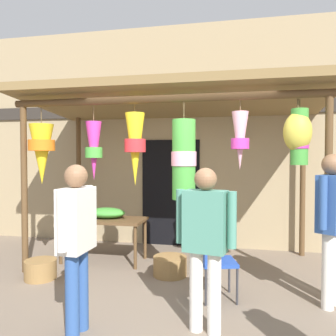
{
  "coord_description": "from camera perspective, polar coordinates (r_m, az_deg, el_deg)",
  "views": [
    {
      "loc": [
        0.82,
        -4.1,
        1.68
      ],
      "look_at": [
        -0.31,
        1.23,
        1.5
      ],
      "focal_mm": 36.51,
      "sensor_mm": 36.0,
      "label": 1
    }
  ],
  "objects": [
    {
      "name": "wicker_basket_by_table",
      "position": [
        5.2,
        -20.51,
        -15.57
      ],
      "size": [
        0.43,
        0.43,
        0.26
      ],
      "primitive_type": "cylinder",
      "color": "olive",
      "rests_on": "ground_plane"
    },
    {
      "name": "folding_chair",
      "position": [
        4.19,
        7.32,
        -14.48
      ],
      "size": [
        0.49,
        0.49,
        0.84
      ],
      "color": "#2347A8",
      "rests_on": "ground_plane"
    },
    {
      "name": "market_stall_canopy",
      "position": [
        5.19,
        0.07,
        8.69
      ],
      "size": [
        4.61,
        2.21,
        2.71
      ],
      "color": "brown",
      "rests_on": "ground_plane"
    },
    {
      "name": "passerby_at_right",
      "position": [
        4.25,
        25.67,
        -7.3
      ],
      "size": [
        0.4,
        0.51,
        1.71
      ],
      "color": "silver",
      "rests_on": "ground_plane"
    },
    {
      "name": "display_table",
      "position": [
        5.64,
        -10.67,
        -9.04
      ],
      "size": [
        1.32,
        0.64,
        0.69
      ],
      "color": "brown",
      "rests_on": "ground_plane"
    },
    {
      "name": "wicker_basket_spare",
      "position": [
        5.02,
        0.33,
        -16.04
      ],
      "size": [
        0.47,
        0.47,
        0.27
      ],
      "primitive_type": "cylinder",
      "color": "olive",
      "rests_on": "ground_plane"
    },
    {
      "name": "customer_foreground",
      "position": [
        3.39,
        -15.02,
        -10.71
      ],
      "size": [
        0.23,
        0.59,
        1.61
      ],
      "color": "#2D5193",
      "rests_on": "ground_plane"
    },
    {
      "name": "ground_plane",
      "position": [
        4.51,
        0.68,
        -20.01
      ],
      "size": [
        30.0,
        30.0,
        0.0
      ],
      "primitive_type": "plane",
      "color": "#756656"
    },
    {
      "name": "shop_facade",
      "position": [
        6.52,
        4.73,
        5.31
      ],
      "size": [
        11.99,
        0.29,
        4.14
      ],
      "color": "#9E8966",
      "rests_on": "ground_plane"
    },
    {
      "name": "flower_heap_on_table",
      "position": [
        5.64,
        -10.11,
        -7.38
      ],
      "size": [
        0.61,
        0.42,
        0.16
      ],
      "color": "green",
      "rests_on": "display_table"
    },
    {
      "name": "shopper_by_bananas",
      "position": [
        3.33,
        6.25,
        -11.25
      ],
      "size": [
        0.58,
        0.29,
        1.58
      ],
      "color": "silver",
      "rests_on": "ground_plane"
    }
  ]
}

